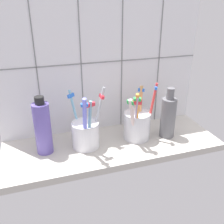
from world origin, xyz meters
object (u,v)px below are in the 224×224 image
at_px(toothbrush_cup_left, 86,133).
at_px(toothbrush_cup_right, 137,124).
at_px(ceramic_vase, 168,116).
at_px(soap_bottle, 43,128).

xyz_separation_m(toothbrush_cup_left, toothbrush_cup_right, (0.16, -0.00, 0.00)).
bearing_deg(toothbrush_cup_right, toothbrush_cup_left, 179.72).
bearing_deg(ceramic_vase, toothbrush_cup_right, 170.11).
relative_size(toothbrush_cup_right, ceramic_vase, 1.13).
relative_size(toothbrush_cup_left, ceramic_vase, 1.11).
height_order(ceramic_vase, soap_bottle, soap_bottle).
distance_m(toothbrush_cup_left, toothbrush_cup_right, 0.16).
bearing_deg(toothbrush_cup_right, soap_bottle, 178.19).
bearing_deg(toothbrush_cup_left, toothbrush_cup_right, -0.28).
bearing_deg(soap_bottle, toothbrush_cup_left, -3.91).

